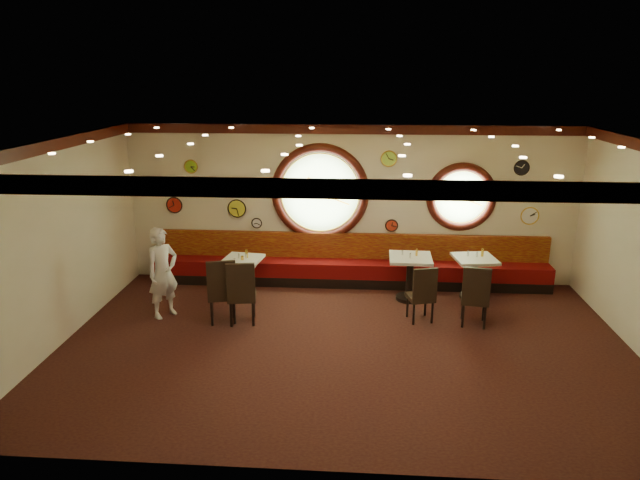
{
  "coord_description": "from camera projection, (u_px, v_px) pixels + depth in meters",
  "views": [
    {
      "loc": [
        0.21,
        -8.22,
        4.16
      ],
      "look_at": [
        -0.44,
        0.8,
        1.5
      ],
      "focal_mm": 32.0,
      "sensor_mm": 36.0,
      "label": 1
    }
  ],
  "objects": [
    {
      "name": "porthole_right_ring",
      "position": [
        462.0,
        197.0,
        11.22
      ],
      "size": [
        1.09,
        0.03,
        1.09
      ],
      "primitive_type": "torus",
      "rotation": [
        1.57,
        0.0,
        0.0
      ],
      "color": "gold",
      "rests_on": "wall_back"
    },
    {
      "name": "wall_back",
      "position": [
        350.0,
        205.0,
        11.47
      ],
      "size": [
        9.0,
        0.02,
        3.2
      ],
      "primitive_type": "cube",
      "color": "beige",
      "rests_on": "floor"
    },
    {
      "name": "wall_clock_3",
      "position": [
        191.0,
        166.0,
        11.44
      ],
      "size": [
        0.26,
        0.03,
        0.26
      ],
      "primitive_type": "cylinder",
      "rotation": [
        1.57,
        0.0,
        0.0
      ],
      "color": "#86BF26",
      "rests_on": "wall_back"
    },
    {
      "name": "table_c",
      "position": [
        410.0,
        273.0,
        10.73
      ],
      "size": [
        0.8,
        0.8,
        0.86
      ],
      "color": "black",
      "rests_on": "floor"
    },
    {
      "name": "condiment_d_bottle",
      "position": [
        482.0,
        252.0,
        10.76
      ],
      "size": [
        0.05,
        0.05,
        0.16
      ],
      "primitive_type": "cylinder",
      "color": "gold",
      "rests_on": "table_d"
    },
    {
      "name": "condiment_d_salt",
      "position": [
        468.0,
        253.0,
        10.8
      ],
      "size": [
        0.04,
        0.04,
        0.11
      ],
      "primitive_type": "cylinder",
      "color": "silver",
      "rests_on": "table_d"
    },
    {
      "name": "wall_clock_0",
      "position": [
        174.0,
        205.0,
        11.7
      ],
      "size": [
        0.32,
        0.03,
        0.32
      ],
      "primitive_type": "cylinder",
      "rotation": [
        1.57,
        0.0,
        0.0
      ],
      "color": "red",
      "rests_on": "wall_back"
    },
    {
      "name": "condiment_a_salt",
      "position": [
        235.0,
        261.0,
        10.83
      ],
      "size": [
        0.04,
        0.04,
        0.1
      ],
      "primitive_type": "cylinder",
      "color": "silver",
      "rests_on": "table_a"
    },
    {
      "name": "floor",
      "position": [
        344.0,
        345.0,
        9.05
      ],
      "size": [
        9.0,
        6.0,
        0.0
      ],
      "primitive_type": "cube",
      "color": "black",
      "rests_on": "ground"
    },
    {
      "name": "wall_clock_7",
      "position": [
        418.0,
        189.0,
        11.24
      ],
      "size": [
        0.22,
        0.03,
        0.22
      ],
      "primitive_type": "cylinder",
      "rotation": [
        1.57,
        0.0,
        0.0
      ],
      "color": "#FFE654",
      "rests_on": "wall_back"
    },
    {
      "name": "condiment_b_salt",
      "position": [
        239.0,
        256.0,
        10.84
      ],
      "size": [
        0.03,
        0.03,
        0.09
      ],
      "primitive_type": "cylinder",
      "color": "silver",
      "rests_on": "table_b"
    },
    {
      "name": "chair_b",
      "position": [
        241.0,
        289.0,
        9.62
      ],
      "size": [
        0.54,
        0.54,
        0.7
      ],
      "rotation": [
        0.0,
        0.0,
        0.16
      ],
      "color": "black",
      "rests_on": "floor"
    },
    {
      "name": "banquette_back",
      "position": [
        349.0,
        246.0,
        11.65
      ],
      "size": [
        8.0,
        0.1,
        0.55
      ],
      "primitive_type": "cube",
      "color": "#660908",
      "rests_on": "wall_back"
    },
    {
      "name": "condiment_a_bottle",
      "position": [
        242.0,
        260.0,
        10.76
      ],
      "size": [
        0.05,
        0.05,
        0.17
      ],
      "primitive_type": "cylinder",
      "color": "gold",
      "rests_on": "table_a"
    },
    {
      "name": "wall_left",
      "position": [
        58.0,
        243.0,
        8.91
      ],
      "size": [
        0.02,
        6.0,
        3.2
      ],
      "primitive_type": "cube",
      "color": "beige",
      "rests_on": "floor"
    },
    {
      "name": "condiment_c_salt",
      "position": [
        403.0,
        253.0,
        10.73
      ],
      "size": [
        0.03,
        0.03,
        0.09
      ],
      "primitive_type": "cylinder",
      "color": "silver",
      "rests_on": "table_c"
    },
    {
      "name": "wall_clock_8",
      "position": [
        237.0,
        208.0,
        11.62
      ],
      "size": [
        0.36,
        0.03,
        0.36
      ],
      "primitive_type": "cylinder",
      "rotation": [
        1.57,
        0.0,
        0.0
      ],
      "color": "yellow",
      "rests_on": "wall_back"
    },
    {
      "name": "ceiling",
      "position": [
        347.0,
        143.0,
        8.15
      ],
      "size": [
        9.0,
        6.0,
        0.02
      ],
      "primitive_type": "cube",
      "color": "gold",
      "rests_on": "wall_back"
    },
    {
      "name": "condiment_b_pepper",
      "position": [
        246.0,
        256.0,
        10.83
      ],
      "size": [
        0.03,
        0.03,
        0.09
      ],
      "primitive_type": "cylinder",
      "color": "silver",
      "rests_on": "table_b"
    },
    {
      "name": "porthole_left_ring",
      "position": [
        320.0,
        193.0,
        11.4
      ],
      "size": [
        1.61,
        0.03,
        1.61
      ],
      "primitive_type": "torus",
      "rotation": [
        1.57,
        0.0,
        0.0
      ],
      "color": "gold",
      "rests_on": "wall_back"
    },
    {
      "name": "condiment_b_bottle",
      "position": [
        247.0,
        254.0,
        10.85
      ],
      "size": [
        0.05,
        0.05,
        0.16
      ],
      "primitive_type": "cylinder",
      "color": "gold",
      "rests_on": "table_b"
    },
    {
      "name": "molding_left",
      "position": [
        48.0,
        146.0,
        8.48
      ],
      "size": [
        0.1,
        6.0,
        0.18
      ],
      "primitive_type": "cube",
      "color": "#370F0A",
      "rests_on": "wall_back"
    },
    {
      "name": "molding_front",
      "position": [
        338.0,
        189.0,
        5.35
      ],
      "size": [
        9.0,
        0.1,
        0.18
      ],
      "primitive_type": "cube",
      "color": "#370F0A",
      "rests_on": "wall_back"
    },
    {
      "name": "banquette_seat",
      "position": [
        349.0,
        268.0,
        11.56
      ],
      "size": [
        8.0,
        0.55,
        0.3
      ],
      "primitive_type": "cube",
      "color": "#5D0809",
      "rests_on": "banquette_base"
    },
    {
      "name": "banquette_base",
      "position": [
        348.0,
        280.0,
        11.63
      ],
      "size": [
        8.0,
        0.55,
        0.2
      ],
      "primitive_type": "cube",
      "color": "black",
      "rests_on": "floor"
    },
    {
      "name": "wall_clock_2",
      "position": [
        389.0,
        159.0,
        11.11
      ],
      "size": [
        0.3,
        0.03,
        0.3
      ],
      "primitive_type": "cylinder",
      "rotation": [
        1.57,
        0.0,
        0.0
      ],
      "color": "#B1E447",
      "rests_on": "wall_back"
    },
    {
      "name": "wall_clock_4",
      "position": [
        392.0,
        225.0,
        11.49
      ],
      "size": [
        0.24,
        0.03,
        0.24
      ],
      "primitive_type": "cylinder",
      "rotation": [
        1.57,
        0.0,
        0.0
      ],
      "color": "red",
      "rests_on": "wall_back"
    },
    {
      "name": "porthole_right_frame",
      "position": [
        461.0,
        197.0,
        11.25
      ],
      "size": [
        1.38,
        0.18,
        1.38
      ],
      "primitive_type": "torus",
      "rotation": [
        1.57,
        0.0,
        0.0
      ],
      "color": "#370F0A",
      "rests_on": "wall_back"
    },
    {
      "name": "chair_a",
      "position": [
        222.0,
        287.0,
        9.68
      ],
      "size": [
        0.59,
        0.59,
        0.72
      ],
      "rotation": [
        0.0,
        0.0,
        0.26
      ],
      "color": "black",
      "rests_on": "floor"
    },
    {
      "name": "condiment_c_bottle",
      "position": [
        417.0,
        252.0,
        10.68
      ],
      "size": [
        0.04,
        0.04,
        0.14
      ],
      "primitive_type": "cylinder",
      "color": "gold",
      "rests_on": "table_c"
    },
    {
      "name": "condiment_c_pepper",
      "position": [
        410.0,
        256.0,
        10.54
      ],
      "size": [
        0.03,
        0.03,
        0.1
      ],
      "primitive_type": "cylinder",
      "color": "silver",
      "rests_on": "table_c"
    },
    {
      "name": "table_d",
      "position": [
        474.0,
        273.0,
        10.81
      ],
      "size": [
        0.84,
        0.84,
        0.82
      ],
      "color": "black",
      "rests_on": "floor"
    },
    {
      "name": "porthole_left_frame",
      "position": [
        320.0,
        193.0,
        11.42
      ],
      "size": [
        1.98,
        0.18,
        1.98
      ],
      "primitive_type": "torus",
      "rotation": [
        1.57,
        0.0,
        0.0
      ],
      "color": "#370F0A",
      "rests_on": "wall_back"
    },
    {
      "name": "wall_front",
      "position": [
        337.0,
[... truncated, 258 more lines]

